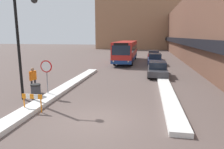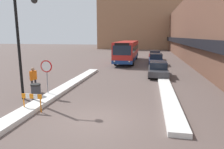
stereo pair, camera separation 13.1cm
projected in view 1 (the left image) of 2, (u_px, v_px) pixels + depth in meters
name	position (u px, v px, depth m)	size (l,w,h in m)	color
ground_plane	(96.00, 121.00, 9.14)	(160.00, 160.00, 0.00)	brown
building_row_right	(201.00, 29.00, 29.71)	(5.50, 60.00, 9.59)	brown
building_backdrop_far	(141.00, 24.00, 59.44)	(26.00, 8.00, 14.67)	#996B4C
snow_bank_left	(65.00, 88.00, 14.53)	(0.90, 15.23, 0.23)	silver
snow_bank_right	(168.00, 94.00, 12.81)	(0.90, 10.91, 0.23)	silver
city_bus	(126.00, 51.00, 29.38)	(2.54, 11.96, 3.03)	red
parked_car_front	(157.00, 69.00, 19.22)	(1.83, 4.42, 1.40)	#38383D
parked_car_middle	(155.00, 59.00, 26.66)	(1.85, 4.57, 1.52)	navy
parked_car_back	(153.00, 55.00, 32.59)	(1.86, 4.68, 1.45)	maroon
stop_sign	(46.00, 70.00, 12.46)	(0.76, 0.08, 2.33)	gray
street_lamp	(22.00, 37.00, 11.48)	(1.46, 0.36, 6.05)	black
pedestrian	(33.00, 77.00, 13.67)	(0.32, 0.53, 1.70)	#232328
trash_bin	(36.00, 92.00, 12.14)	(0.59, 0.59, 0.95)	#38383D
construction_barricade	(32.00, 99.00, 10.05)	(1.10, 0.06, 0.94)	orange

